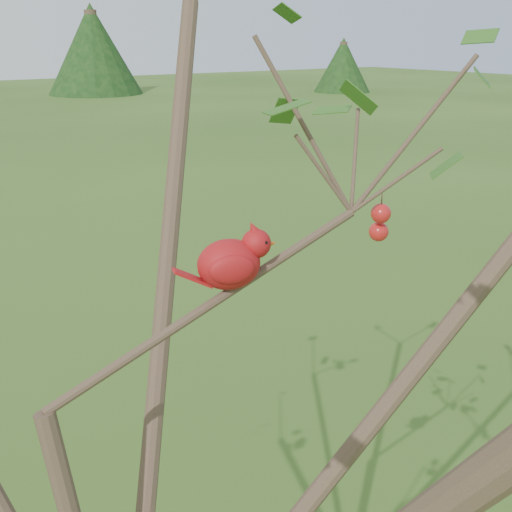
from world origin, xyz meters
The scene contains 2 objects.
crabapple_tree centered at (0.03, -0.02, 2.12)m, with size 2.35×2.05×2.95m.
cardinal centered at (0.29, 0.07, 2.15)m, with size 0.19×0.12×0.13m.
Camera 1 is at (-0.28, -0.82, 2.52)m, focal length 45.00 mm.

